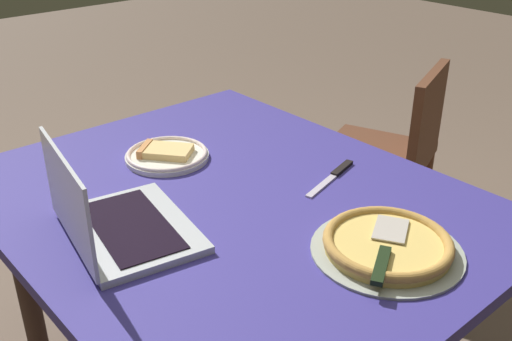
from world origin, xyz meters
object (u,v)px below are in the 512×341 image
at_px(dining_table, 230,226).
at_px(pizza_plate, 166,154).
at_px(pizza_tray, 387,245).
at_px(laptop, 113,221).
at_px(table_knife, 335,175).
at_px(chair_near, 393,149).

relative_size(dining_table, pizza_plate, 5.43).
distance_m(dining_table, pizza_tray, 0.43).
xyz_separation_m(dining_table, laptop, (0.02, 0.31, 0.13)).
bearing_deg(pizza_plate, dining_table, 178.77).
distance_m(table_knife, chair_near, 0.90).
distance_m(laptop, pizza_plate, 0.41).
height_order(dining_table, table_knife, table_knife).
height_order(dining_table, pizza_plate, pizza_plate).
bearing_deg(table_knife, laptop, 78.68).
relative_size(dining_table, laptop, 3.40).
bearing_deg(dining_table, chair_near, -75.76).
bearing_deg(chair_near, dining_table, 104.24).
xyz_separation_m(pizza_tray, table_knife, (0.31, -0.18, -0.02)).
xyz_separation_m(pizza_plate, chair_near, (-0.02, -1.06, -0.29)).
bearing_deg(pizza_tray, chair_near, -54.73).
distance_m(pizza_plate, pizza_tray, 0.71).
bearing_deg(pizza_plate, chair_near, -91.23).
height_order(pizza_plate, chair_near, chair_near).
bearing_deg(laptop, pizza_tray, -136.47).
relative_size(laptop, pizza_plate, 1.60).
xyz_separation_m(pizza_tray, chair_near, (0.68, -0.96, -0.30)).
bearing_deg(chair_near, table_knife, 115.09).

